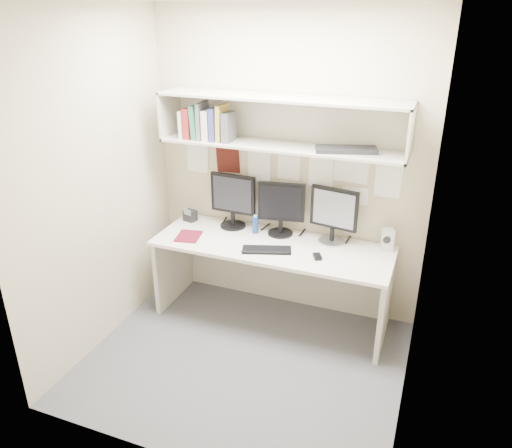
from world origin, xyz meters
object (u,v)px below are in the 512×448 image
at_px(desk_phone, 190,216).
at_px(monitor_center, 281,206).
at_px(desk, 272,281).
at_px(monitor_left, 233,199).
at_px(monitor_right, 334,213).
at_px(speaker, 387,239).
at_px(keyboard, 267,250).
at_px(maroon_notebook, 189,236).

bearing_deg(desk_phone, monitor_center, 16.83).
bearing_deg(desk, monitor_left, 154.11).
distance_m(monitor_right, speaker, 0.48).
xyz_separation_m(monitor_left, monitor_right, (0.91, 0.00, -0.01)).
relative_size(monitor_center, keyboard, 1.18).
xyz_separation_m(desk, monitor_center, (-0.00, 0.22, 0.62)).
bearing_deg(keyboard, monitor_left, 122.91).
bearing_deg(speaker, desk, 176.52).
bearing_deg(desk, monitor_right, 25.69).
distance_m(speaker, maroon_notebook, 1.67).
relative_size(monitor_right, speaker, 2.63).
bearing_deg(desk, keyboard, -89.06).
relative_size(desk, speaker, 11.05).
bearing_deg(monitor_center, monitor_left, 170.29).
bearing_deg(desk_phone, desk, 2.65).
height_order(maroon_notebook, desk_phone, desk_phone).
distance_m(monitor_left, monitor_right, 0.91).
distance_m(monitor_center, speaker, 0.92).
xyz_separation_m(monitor_left, keyboard, (0.45, -0.36, -0.25)).
distance_m(desk, monitor_right, 0.80).
distance_m(maroon_notebook, desk_phone, 0.36).
distance_m(desk, monitor_left, 0.80).
relative_size(monitor_center, monitor_right, 0.98).
height_order(desk, monitor_left, monitor_left).
height_order(monitor_right, speaker, monitor_right).
height_order(monitor_right, maroon_notebook, monitor_right).
height_order(desk, keyboard, keyboard).
xyz_separation_m(monitor_center, speaker, (0.91, 0.01, -0.16)).
distance_m(desk, speaker, 1.04).
xyz_separation_m(desk, keyboard, (0.00, -0.15, 0.37)).
xyz_separation_m(monitor_right, speaker, (0.45, 0.01, -0.17)).
xyz_separation_m(keyboard, speaker, (0.90, 0.38, 0.08)).
distance_m(desk, keyboard, 0.40).
distance_m(monitor_left, speaker, 1.37).
distance_m(monitor_left, desk_phone, 0.47).
bearing_deg(monitor_right, keyboard, -131.10).
bearing_deg(desk, monitor_center, 90.21).
height_order(keyboard, maroon_notebook, keyboard).
bearing_deg(monitor_left, speaker, 3.29).
bearing_deg(monitor_center, maroon_notebook, -163.48).
xyz_separation_m(monitor_right, keyboard, (-0.45, -0.36, -0.25)).
bearing_deg(monitor_left, keyboard, -36.06).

